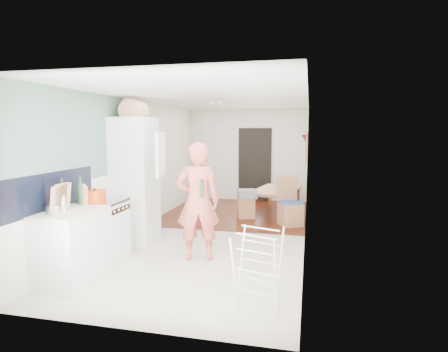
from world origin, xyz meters
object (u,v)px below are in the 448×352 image
at_px(stool, 246,208).
at_px(dining_chair, 290,202).
at_px(dining_table, 277,203).
at_px(person, 198,191).
at_px(drying_rack, 258,271).

bearing_deg(stool, dining_chair, -25.37).
bearing_deg(dining_table, dining_chair, -151.32).
bearing_deg(person, stool, -110.43).
xyz_separation_m(dining_chair, drying_rack, (-0.16, -3.74, -0.05)).
xyz_separation_m(person, dining_chair, (1.26, 2.30, -0.54)).
bearing_deg(dining_chair, person, -143.22).
relative_size(stool, drying_rack, 0.51).
bearing_deg(stool, person, -95.37).
relative_size(dining_table, stool, 3.00).
relative_size(person, dining_chair, 2.10).
height_order(stool, drying_rack, drying_rack).
relative_size(person, stool, 4.55).
height_order(person, stool, person).
bearing_deg(stool, drying_rack, -78.75).
distance_m(dining_chair, drying_rack, 3.74).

